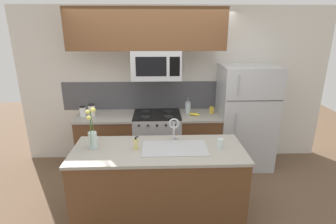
{
  "coord_description": "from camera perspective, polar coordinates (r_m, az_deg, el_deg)",
  "views": [
    {
      "loc": [
        0.04,
        -3.13,
        2.26
      ],
      "look_at": [
        0.16,
        0.27,
        1.16
      ],
      "focal_mm": 28.0,
      "sensor_mm": 36.0,
      "label": 1
    }
  ],
  "objects": [
    {
      "name": "refrigerator",
      "position": [
        4.52,
        16.4,
        -1.02
      ],
      "size": [
        0.88,
        0.74,
        1.7
      ],
      "color": "#B7BABF",
      "rests_on": "ground"
    },
    {
      "name": "french_press",
      "position": [
        4.3,
        4.35,
        0.97
      ],
      "size": [
        0.09,
        0.09,
        0.27
      ],
      "color": "silver",
      "rests_on": "back_counter_right"
    },
    {
      "name": "storage_jar_tall",
      "position": [
        4.37,
        -18.05,
        0.16
      ],
      "size": [
        0.1,
        0.1,
        0.16
      ],
      "color": "silver",
      "rests_on": "back_counter_left"
    },
    {
      "name": "banana_bunch",
      "position": [
        4.22,
        5.78,
        -0.49
      ],
      "size": [
        0.19,
        0.12,
        0.08
      ],
      "color": "yellow",
      "rests_on": "back_counter_right"
    },
    {
      "name": "splash_band",
      "position": [
        4.49,
        -2.42,
        3.61
      ],
      "size": [
        3.19,
        0.01,
        0.48
      ],
      "primitive_type": "cube",
      "color": "#4C4C51",
      "rests_on": "rear_partition"
    },
    {
      "name": "kitchen_sink",
      "position": [
        3.13,
        1.48,
        -9.08
      ],
      "size": [
        0.76,
        0.42,
        0.16
      ],
      "color": "#ADAFB5",
      "rests_on": "island_counter"
    },
    {
      "name": "upper_cabinet_band",
      "position": [
        3.98,
        -4.66,
        17.57
      ],
      "size": [
        2.29,
        0.34,
        0.6
      ],
      "primitive_type": "cube",
      "color": "brown"
    },
    {
      "name": "storage_jar_medium",
      "position": [
        4.34,
        -16.25,
        0.43
      ],
      "size": [
        0.11,
        0.11,
        0.2
      ],
      "color": "silver",
      "rests_on": "back_counter_left"
    },
    {
      "name": "ground_plane",
      "position": [
        3.86,
        -2.29,
        -17.92
      ],
      "size": [
        10.0,
        10.0,
        0.0
      ],
      "primitive_type": "plane",
      "color": "brown"
    },
    {
      "name": "flower_vase",
      "position": [
        3.16,
        -16.08,
        -5.38
      ],
      "size": [
        0.11,
        0.17,
        0.5
      ],
      "color": "silver",
      "rests_on": "island_counter"
    },
    {
      "name": "drinking_glass",
      "position": [
        3.14,
        11.27,
        -6.76
      ],
      "size": [
        0.07,
        0.07,
        0.12
      ],
      "color": "silver",
      "rests_on": "island_counter"
    },
    {
      "name": "coffee_tin",
      "position": [
        4.37,
        9.49,
        0.42
      ],
      "size": [
        0.08,
        0.08,
        0.11
      ],
      "primitive_type": "cylinder",
      "color": "gold",
      "rests_on": "back_counter_right"
    },
    {
      "name": "back_counter_right",
      "position": [
        4.46,
        6.71,
        -6.03
      ],
      "size": [
        0.66,
        0.65,
        0.91
      ],
      "color": "brown",
      "rests_on": "ground"
    },
    {
      "name": "microwave",
      "position": [
        4.05,
        -2.56,
        10.24
      ],
      "size": [
        0.74,
        0.4,
        0.44
      ],
      "color": "#B7BABF"
    },
    {
      "name": "rear_partition",
      "position": [
        4.52,
        1.38,
        5.66
      ],
      "size": [
        5.2,
        0.1,
        2.6
      ],
      "primitive_type": "cube",
      "color": "silver",
      "rests_on": "ground"
    },
    {
      "name": "back_counter_left",
      "position": [
        4.5,
        -13.01,
        -6.2
      ],
      "size": [
        0.93,
        0.65,
        0.91
      ],
      "color": "brown",
      "rests_on": "ground"
    },
    {
      "name": "island_counter",
      "position": [
        3.32,
        -2.01,
        -15.07
      ],
      "size": [
        2.01,
        0.79,
        0.91
      ],
      "color": "brown",
      "rests_on": "ground"
    },
    {
      "name": "stove_range",
      "position": [
        4.41,
        -2.33,
        -6.13
      ],
      "size": [
        0.76,
        0.64,
        0.93
      ],
      "color": "#B7BABF",
      "rests_on": "ground"
    },
    {
      "name": "dish_soap_bottle",
      "position": [
        3.06,
        -7.01,
        -6.97
      ],
      "size": [
        0.06,
        0.05,
        0.16
      ],
      "color": "#DBCC75",
      "rests_on": "island_counter"
    },
    {
      "name": "sink_faucet",
      "position": [
        3.21,
        1.31,
        -3.14
      ],
      "size": [
        0.14,
        0.14,
        0.31
      ],
      "color": "#B7BABF",
      "rests_on": "island_counter"
    }
  ]
}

